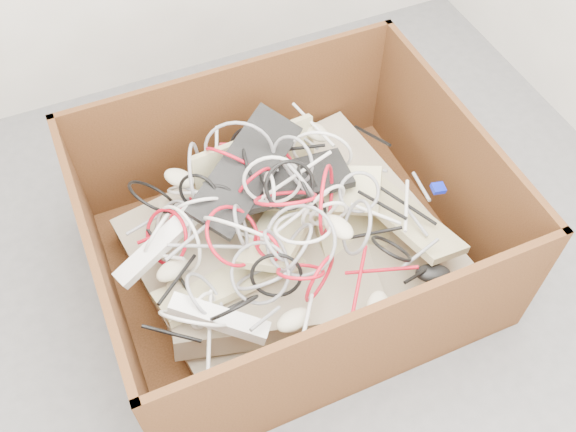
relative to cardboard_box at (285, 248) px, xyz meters
name	(u,v)px	position (x,y,z in m)	size (l,w,h in m)	color
ground	(309,321)	(-0.01, -0.24, -0.14)	(3.00, 3.00, 0.00)	#57575A
room_shell	(326,34)	(-0.01, -0.24, 1.11)	(3.04, 3.04, 2.50)	silver
cardboard_box	(285,248)	(0.00, 0.00, 0.00)	(1.31, 1.09, 0.59)	#371F0D
keyboard_pile	(291,209)	(0.05, 0.05, 0.15)	(1.04, 0.85, 0.41)	#C5BD8B
mice_scatter	(301,240)	(0.00, -0.12, 0.20)	(0.91, 0.86, 0.19)	beige
power_strip_left	(157,246)	(-0.44, 0.04, 0.21)	(0.33, 0.06, 0.04)	white
power_strip_right	(219,319)	(-0.34, -0.29, 0.21)	(0.31, 0.06, 0.04)	white
vga_plug	(438,188)	(0.53, -0.12, 0.22)	(0.04, 0.04, 0.02)	#0C1AB7
cable_tangle	(256,215)	(-0.10, -0.01, 0.26)	(1.06, 0.93, 0.44)	red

